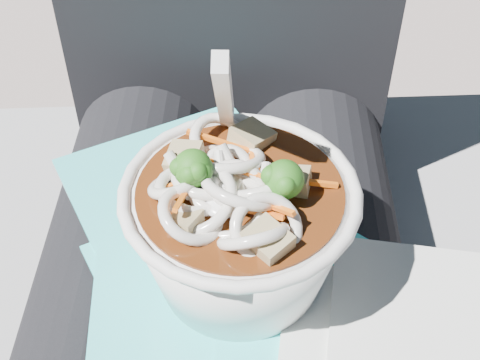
{
  "coord_description": "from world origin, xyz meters",
  "views": [
    {
      "loc": [
        0.03,
        -0.35,
        1.03
      ],
      "look_at": [
        0.02,
        -0.03,
        0.71
      ],
      "focal_mm": 50.0,
      "sensor_mm": 36.0,
      "label": 1
    }
  ],
  "objects_px": {
    "stone_ledge": "(230,344)",
    "lap": "(221,310)",
    "person_body": "(225,214)",
    "udon_bowl": "(238,223)",
    "plastic_bag": "(230,271)"
  },
  "relations": [
    {
      "from": "stone_ledge",
      "to": "lap",
      "type": "height_order",
      "value": "lap"
    },
    {
      "from": "stone_ledge",
      "to": "plastic_bag",
      "type": "height_order",
      "value": "plastic_bag"
    },
    {
      "from": "plastic_bag",
      "to": "udon_bowl",
      "type": "height_order",
      "value": "udon_bowl"
    },
    {
      "from": "lap",
      "to": "person_body",
      "type": "distance_m",
      "value": 0.1
    },
    {
      "from": "stone_ledge",
      "to": "udon_bowl",
      "type": "distance_m",
      "value": 0.48
    },
    {
      "from": "stone_ledge",
      "to": "udon_bowl",
      "type": "xyz_separation_m",
      "value": [
        0.02,
        -0.18,
        0.45
      ]
    },
    {
      "from": "lap",
      "to": "person_body",
      "type": "relative_size",
      "value": 0.48
    },
    {
      "from": "stone_ledge",
      "to": "person_body",
      "type": "height_order",
      "value": "person_body"
    },
    {
      "from": "lap",
      "to": "person_body",
      "type": "xyz_separation_m",
      "value": [
        0.0,
        0.09,
        0.03
      ]
    },
    {
      "from": "plastic_bag",
      "to": "lap",
      "type": "bearing_deg",
      "value": 115.91
    },
    {
      "from": "stone_ledge",
      "to": "person_body",
      "type": "distance_m",
      "value": 0.33
    },
    {
      "from": "lap",
      "to": "plastic_bag",
      "type": "distance_m",
      "value": 0.09
    },
    {
      "from": "plastic_bag",
      "to": "udon_bowl",
      "type": "xyz_separation_m",
      "value": [
        0.01,
        -0.01,
        0.07
      ]
    },
    {
      "from": "person_body",
      "to": "udon_bowl",
      "type": "distance_m",
      "value": 0.17
    },
    {
      "from": "person_body",
      "to": "udon_bowl",
      "type": "xyz_separation_m",
      "value": [
        0.02,
        -0.12,
        0.12
      ]
    }
  ]
}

